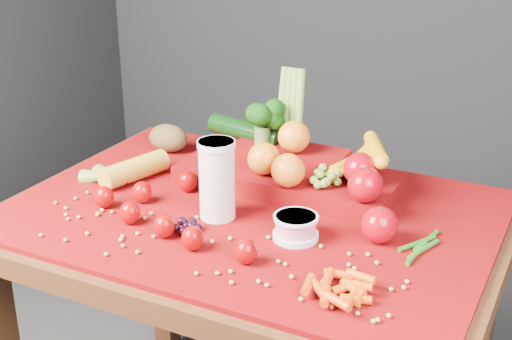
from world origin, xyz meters
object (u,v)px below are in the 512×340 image
at_px(yogurt_bowl, 296,226).
at_px(produce_mound, 298,165).
at_px(milk_glass, 217,177).
at_px(table, 252,251).

bearing_deg(yogurt_bowl, produce_mound, 112.87).
xyz_separation_m(milk_glass, yogurt_bowl, (0.19, -0.02, -0.07)).
bearing_deg(table, yogurt_bowl, -30.10).
xyz_separation_m(table, yogurt_bowl, (0.14, -0.08, 0.13)).
height_order(yogurt_bowl, produce_mound, produce_mound).
bearing_deg(yogurt_bowl, milk_glass, 175.09).
relative_size(milk_glass, produce_mound, 0.30).
xyz_separation_m(table, produce_mound, (0.04, 0.15, 0.17)).
bearing_deg(yogurt_bowl, table, 149.90).
xyz_separation_m(table, milk_glass, (-0.05, -0.07, 0.20)).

